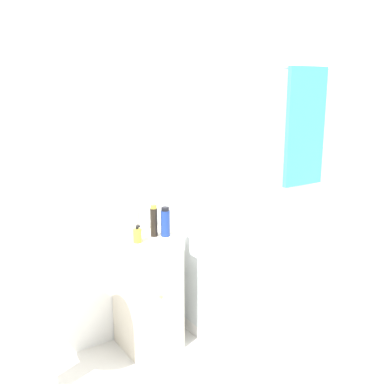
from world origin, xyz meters
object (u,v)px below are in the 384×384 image
(shampoo_bottle_blue, at_px, (165,222))
(shampoo_bottle_tall_black, at_px, (154,221))
(soap_dispenser, at_px, (137,235))
(sink, at_px, (37,293))
(lotion_bottle_white, at_px, (137,221))

(shampoo_bottle_blue, bearing_deg, shampoo_bottle_tall_black, 148.47)
(soap_dispenser, bearing_deg, sink, -177.70)
(soap_dispenser, distance_m, lotion_bottle_white, 0.22)
(shampoo_bottle_tall_black, height_order, shampoo_bottle_blue, shampoo_bottle_tall_black)
(soap_dispenser, bearing_deg, shampoo_bottle_tall_black, 17.92)
(shampoo_bottle_blue, height_order, lotion_bottle_white, shampoo_bottle_blue)
(soap_dispenser, height_order, shampoo_bottle_tall_black, shampoo_bottle_tall_black)
(sink, bearing_deg, shampoo_bottle_tall_black, 5.28)
(lotion_bottle_white, bearing_deg, shampoo_bottle_blue, -56.74)
(sink, distance_m, shampoo_bottle_blue, 0.93)
(sink, relative_size, shampoo_bottle_blue, 4.89)
(soap_dispenser, relative_size, shampoo_bottle_blue, 0.60)
(sink, height_order, shampoo_bottle_tall_black, shampoo_bottle_tall_black)
(soap_dispenser, height_order, lotion_bottle_white, lotion_bottle_white)
(sink, bearing_deg, shampoo_bottle_blue, 2.27)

